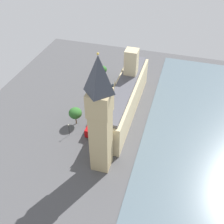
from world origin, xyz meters
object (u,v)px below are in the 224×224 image
(plane_tree_kerbside, at_px, (103,70))
(double_decker_bus_corner, at_px, (91,127))
(pedestrian_midblock, at_px, (111,105))
(plane_tree_leading, at_px, (75,113))
(car_blue_near_tower, at_px, (104,103))
(clock_tower, at_px, (100,116))
(street_lamp_by_river_gate, at_px, (69,128))
(car_dark_green_under_trees, at_px, (92,114))
(parliament_building, at_px, (125,97))
(car_yellow_cab_far_end, at_px, (105,91))
(car_silver_opposite_hall, at_px, (113,86))

(plane_tree_kerbside, bearing_deg, double_decker_bus_corner, 100.93)
(pedestrian_midblock, height_order, plane_tree_kerbside, plane_tree_kerbside)
(pedestrian_midblock, xyz_separation_m, plane_tree_leading, (12.90, 18.62, 6.11))
(car_blue_near_tower, bearing_deg, plane_tree_kerbside, -70.18)
(pedestrian_midblock, bearing_deg, plane_tree_kerbside, -107.51)
(clock_tower, bearing_deg, street_lamp_by_river_gate, -32.20)
(car_dark_green_under_trees, relative_size, pedestrian_midblock, 2.94)
(pedestrian_midblock, height_order, street_lamp_by_river_gate, street_lamp_by_river_gate)
(parliament_building, distance_m, double_decker_bus_corner, 24.95)
(car_yellow_cab_far_end, xyz_separation_m, street_lamp_by_river_gate, (5.57, 38.86, 3.82))
(parliament_building, bearing_deg, pedestrian_midblock, -8.48)
(car_silver_opposite_hall, bearing_deg, street_lamp_by_river_gate, -97.33)
(car_dark_green_under_trees, bearing_deg, double_decker_bus_corner, 109.83)
(clock_tower, height_order, pedestrian_midblock, clock_tower)
(car_blue_near_tower, bearing_deg, car_silver_opposite_hall, -89.82)
(clock_tower, bearing_deg, plane_tree_leading, -46.17)
(car_silver_opposite_hall, height_order, car_yellow_cab_far_end, same)
(car_blue_near_tower, distance_m, pedestrian_midblock, 4.52)
(car_silver_opposite_hall, distance_m, plane_tree_leading, 38.57)
(car_dark_green_under_trees, distance_m, plane_tree_kerbside, 36.43)
(clock_tower, height_order, car_blue_near_tower, clock_tower)
(double_decker_bus_corner, bearing_deg, car_silver_opposite_hall, -89.85)
(car_blue_near_tower, bearing_deg, parliament_building, 170.74)
(plane_tree_leading, bearing_deg, parliament_building, -140.65)
(street_lamp_by_river_gate, bearing_deg, car_yellow_cab_far_end, -98.16)
(double_decker_bus_corner, height_order, plane_tree_kerbside, plane_tree_kerbside)
(parliament_building, relative_size, street_lamp_by_river_gate, 9.42)
(car_dark_green_under_trees, xyz_separation_m, double_decker_bus_corner, (-3.39, 11.83, 1.75))
(clock_tower, xyz_separation_m, car_silver_opposite_hall, (12.39, -59.00, -26.83))
(car_yellow_cab_far_end, height_order, car_dark_green_under_trees, same)
(car_yellow_cab_far_end, relative_size, double_decker_bus_corner, 0.39)
(double_decker_bus_corner, height_order, pedestrian_midblock, double_decker_bus_corner)
(pedestrian_midblock, distance_m, plane_tree_kerbside, 28.99)
(car_dark_green_under_trees, relative_size, double_decker_bus_corner, 0.45)
(parliament_building, height_order, plane_tree_leading, parliament_building)
(car_blue_near_tower, height_order, plane_tree_kerbside, plane_tree_kerbside)
(clock_tower, distance_m, car_blue_near_tower, 50.94)
(car_silver_opposite_hall, xyz_separation_m, double_decker_bus_corner, (-0.55, 40.58, 1.75))
(pedestrian_midblock, xyz_separation_m, street_lamp_by_river_gate, (12.83, 27.32, 3.99))
(clock_tower, xyz_separation_m, pedestrian_midblock, (8.10, -40.50, -27.00))
(pedestrian_midblock, bearing_deg, clock_tower, 56.72)
(parliament_building, height_order, car_dark_green_under_trees, parliament_building)
(car_silver_opposite_hall, distance_m, pedestrian_midblock, 18.99)
(parliament_building, xyz_separation_m, clock_tower, (0.20, 39.26, 18.53))
(double_decker_bus_corner, distance_m, street_lamp_by_river_gate, 10.69)
(car_silver_opposite_hall, xyz_separation_m, plane_tree_leading, (8.61, 37.12, 5.95))
(clock_tower, bearing_deg, car_blue_near_tower, -73.21)
(plane_tree_kerbside, bearing_deg, car_yellow_cab_far_end, 112.37)
(plane_tree_leading, distance_m, plane_tree_kerbside, 43.82)
(car_yellow_cab_far_end, distance_m, plane_tree_leading, 31.25)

